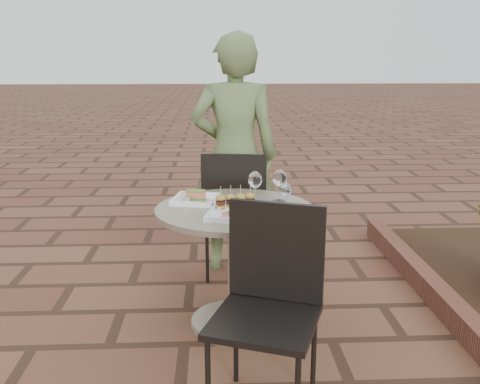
{
  "coord_description": "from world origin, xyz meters",
  "views": [
    {
      "loc": [
        0.18,
        -2.69,
        1.56
      ],
      "look_at": [
        0.32,
        0.21,
        0.82
      ],
      "focal_mm": 40.0,
      "sensor_mm": 36.0,
      "label": 1
    }
  ],
  "objects_px": {
    "cafe_table": "(235,248)",
    "plate_tuna": "(232,214)",
    "diner": "(235,155)",
    "plate_sliders": "(236,204)",
    "plate_salmon": "(195,198)",
    "chair_far": "(235,205)",
    "chair_near": "(270,291)"
  },
  "relations": [
    {
      "from": "chair_far",
      "to": "chair_near",
      "type": "relative_size",
      "value": 1.0
    },
    {
      "from": "plate_salmon",
      "to": "chair_near",
      "type": "bearing_deg",
      "value": -67.78
    },
    {
      "from": "cafe_table",
      "to": "plate_tuna",
      "type": "height_order",
      "value": "plate_tuna"
    },
    {
      "from": "cafe_table",
      "to": "chair_near",
      "type": "height_order",
      "value": "chair_near"
    },
    {
      "from": "cafe_table",
      "to": "diner",
      "type": "xyz_separation_m",
      "value": [
        0.03,
        0.9,
        0.38
      ]
    },
    {
      "from": "plate_tuna",
      "to": "diner",
      "type": "bearing_deg",
      "value": 86.99
    },
    {
      "from": "plate_salmon",
      "to": "plate_sliders",
      "type": "relative_size",
      "value": 1.15
    },
    {
      "from": "chair_near",
      "to": "plate_tuna",
      "type": "bearing_deg",
      "value": 125.71
    },
    {
      "from": "chair_near",
      "to": "plate_salmon",
      "type": "bearing_deg",
      "value": 132.5
    },
    {
      "from": "cafe_table",
      "to": "plate_salmon",
      "type": "distance_m",
      "value": 0.37
    },
    {
      "from": "diner",
      "to": "plate_salmon",
      "type": "distance_m",
      "value": 0.82
    },
    {
      "from": "cafe_table",
      "to": "plate_tuna",
      "type": "bearing_deg",
      "value": -97.25
    },
    {
      "from": "plate_salmon",
      "to": "plate_tuna",
      "type": "bearing_deg",
      "value": -57.56
    },
    {
      "from": "chair_far",
      "to": "plate_salmon",
      "type": "distance_m",
      "value": 0.65
    },
    {
      "from": "chair_near",
      "to": "diner",
      "type": "height_order",
      "value": "diner"
    },
    {
      "from": "cafe_table",
      "to": "diner",
      "type": "relative_size",
      "value": 0.52
    },
    {
      "from": "chair_far",
      "to": "cafe_table",
      "type": "bearing_deg",
      "value": 95.19
    },
    {
      "from": "diner",
      "to": "plate_tuna",
      "type": "xyz_separation_m",
      "value": [
        -0.06,
        -1.09,
        -0.12
      ]
    },
    {
      "from": "cafe_table",
      "to": "diner",
      "type": "distance_m",
      "value": 0.98
    },
    {
      "from": "plate_tuna",
      "to": "chair_far",
      "type": "bearing_deg",
      "value": 86.52
    },
    {
      "from": "cafe_table",
      "to": "plate_salmon",
      "type": "height_order",
      "value": "plate_salmon"
    },
    {
      "from": "cafe_table",
      "to": "chair_near",
      "type": "bearing_deg",
      "value": -80.06
    },
    {
      "from": "diner",
      "to": "plate_sliders",
      "type": "distance_m",
      "value": 0.95
    },
    {
      "from": "plate_tuna",
      "to": "chair_near",
      "type": "bearing_deg",
      "value": -74.57
    },
    {
      "from": "plate_sliders",
      "to": "chair_far",
      "type": "bearing_deg",
      "value": 87.93
    },
    {
      "from": "chair_far",
      "to": "plate_sliders",
      "type": "relative_size",
      "value": 3.6
    },
    {
      "from": "chair_far",
      "to": "chair_near",
      "type": "xyz_separation_m",
      "value": [
        0.1,
        -1.43,
        0.0
      ]
    },
    {
      "from": "cafe_table",
      "to": "plate_sliders",
      "type": "height_order",
      "value": "plate_sliders"
    },
    {
      "from": "plate_sliders",
      "to": "chair_near",
      "type": "bearing_deg",
      "value": -79.73
    },
    {
      "from": "plate_sliders",
      "to": "plate_tuna",
      "type": "distance_m",
      "value": 0.14
    },
    {
      "from": "diner",
      "to": "plate_salmon",
      "type": "relative_size",
      "value": 5.82
    },
    {
      "from": "chair_far",
      "to": "diner",
      "type": "distance_m",
      "value": 0.38
    }
  ]
}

